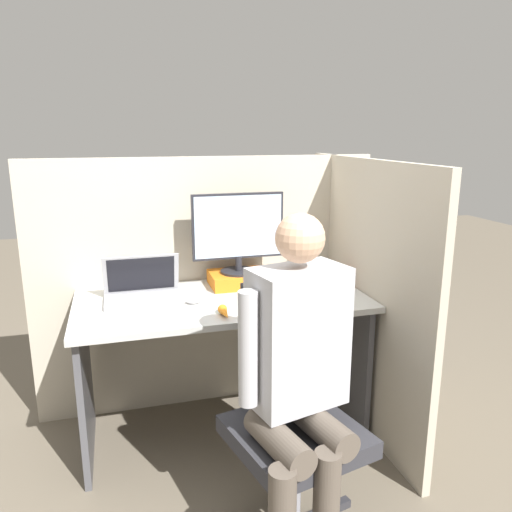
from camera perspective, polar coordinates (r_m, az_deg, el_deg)
The scene contains 13 objects.
ground_plane at distance 2.57m, azimuth -1.83°, elevation -23.37°, with size 12.00×12.00×0.00m, color #665B4C.
cubicle_panel_back at distance 2.86m, azimuth -5.40°, elevation -3.16°, with size 1.94×0.05×1.43m.
cubicle_panel_right at distance 2.70m, azimuth 12.11°, elevation -4.48°, with size 0.04×1.32×1.43m.
desk at distance 2.57m, azimuth -3.80°, elevation -8.77°, with size 1.44×0.69×0.75m.
paper_box at distance 2.70m, azimuth -1.99°, elevation -2.61°, with size 0.31×0.24×0.07m.
monitor at distance 2.64m, azimuth -2.06°, elevation 2.90°, with size 0.49×0.20×0.43m.
laptop at distance 2.52m, azimuth -12.83°, elevation -3.97°, with size 0.37×0.21×0.22m.
mouse at distance 2.44m, azimuth -7.14°, elevation -5.06°, with size 0.07×0.05×0.03m.
stapler at distance 2.74m, azimuth 8.84°, elevation -2.73°, with size 0.04×0.14×0.05m.
carrot_toy at distance 2.25m, azimuth -3.59°, elevation -6.51°, with size 0.04×0.14×0.04m.
office_chair at distance 2.08m, azimuth 4.26°, elevation -16.46°, with size 0.56×0.61×0.99m.
person at distance 1.83m, azimuth 4.96°, elevation -12.54°, with size 0.47×0.47×1.29m.
coffee_mug at distance 2.84m, azimuth 4.75°, elevation -1.69°, with size 0.07×0.07×0.08m.
Camera 1 is at (-0.48, -1.98, 1.56)m, focal length 35.00 mm.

